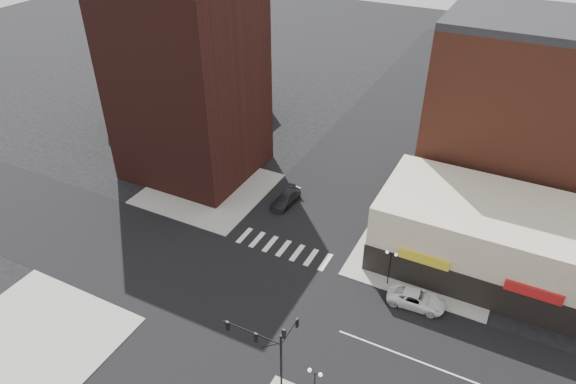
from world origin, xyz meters
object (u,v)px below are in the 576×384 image
at_px(white_suv, 416,299).
at_px(dark_sedan_north, 286,199).
at_px(street_lamp_ne, 391,260).
at_px(street_lamp_se_a, 315,379).
at_px(traffic_signal, 272,345).

bearing_deg(white_suv, dark_sedan_north, 59.45).
xyz_separation_m(street_lamp_ne, white_suv, (3.35, -1.50, -2.51)).
distance_m(street_lamp_se_a, dark_sedan_north, 28.42).
distance_m(street_lamp_se_a, white_suv, 15.35).
bearing_deg(traffic_signal, white_suv, 60.48).
bearing_deg(dark_sedan_north, street_lamp_ne, -21.84).
distance_m(traffic_signal, street_lamp_se_a, 4.12).
bearing_deg(dark_sedan_north, traffic_signal, -59.93).
distance_m(street_lamp_se_a, street_lamp_ne, 16.03).
xyz_separation_m(street_lamp_se_a, dark_sedan_north, (-14.87, 24.09, -2.55)).
xyz_separation_m(traffic_signal, dark_sedan_north, (-11.10, 23.92, -4.23)).
bearing_deg(street_lamp_se_a, traffic_signal, 177.43).
distance_m(street_lamp_ne, white_suv, 4.45).
bearing_deg(street_lamp_ne, street_lamp_se_a, -93.58).
relative_size(street_lamp_se_a, white_suv, 0.74).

